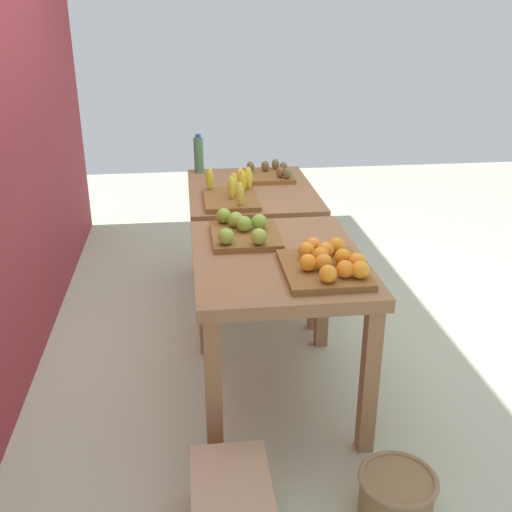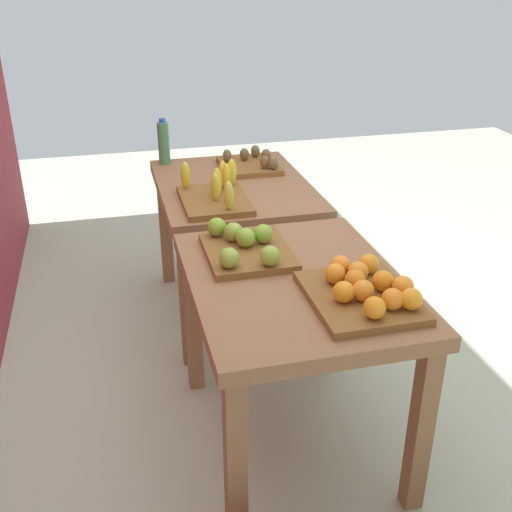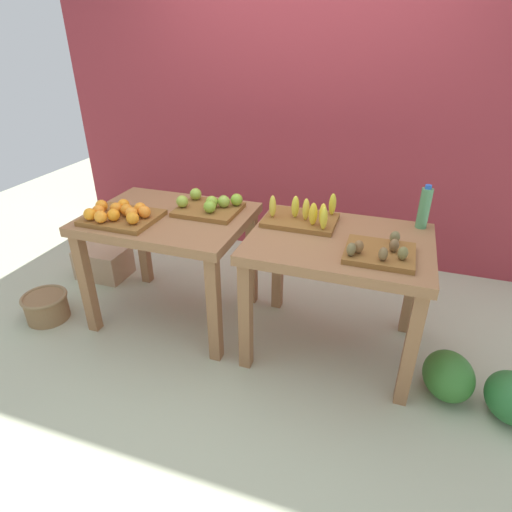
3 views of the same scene
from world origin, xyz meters
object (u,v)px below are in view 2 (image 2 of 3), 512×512
at_px(display_table_right, 234,204).
at_px(water_bottle, 164,143).
at_px(banana_crate, 216,194).
at_px(orange_bin, 364,290).
at_px(watermelon_pile, 242,229).
at_px(apple_bin, 246,247).
at_px(display_table_left, 294,304).
at_px(kiwi_bin, 251,164).

relative_size(display_table_right, water_bottle, 3.89).
bearing_deg(banana_crate, orange_bin, -163.27).
relative_size(display_table_right, watermelon_pile, 1.57).
distance_m(apple_bin, watermelon_pile, 1.90).
xyz_separation_m(display_table_right, watermelon_pile, (0.85, -0.23, -0.54)).
xyz_separation_m(display_table_left, orange_bin, (-0.22, -0.18, 0.16)).
bearing_deg(display_table_left, apple_bin, 30.59).
bearing_deg(display_table_right, water_bottle, 36.02).
bearing_deg(water_bottle, display_table_left, -168.46).
height_order(display_table_left, watermelon_pile, display_table_left).
distance_m(orange_bin, watermelon_pile, 2.30).
xyz_separation_m(orange_bin, banana_crate, (1.09, 0.33, 0.00)).
distance_m(display_table_right, water_bottle, 0.59).
height_order(display_table_left, orange_bin, orange_bin).
bearing_deg(banana_crate, display_table_right, -29.61).
height_order(orange_bin, watermelon_pile, orange_bin).
height_order(banana_crate, watermelon_pile, banana_crate).
relative_size(kiwi_bin, watermelon_pile, 0.54).
bearing_deg(display_table_left, watermelon_pile, -6.74).
bearing_deg(apple_bin, display_table_right, -8.95).
xyz_separation_m(display_table_right, water_bottle, (0.44, 0.32, 0.24)).
height_order(kiwi_bin, watermelon_pile, kiwi_bin).
distance_m(display_table_left, apple_bin, 0.32).
xyz_separation_m(kiwi_bin, water_bottle, (0.21, 0.47, 0.10)).
xyz_separation_m(apple_bin, kiwi_bin, (1.11, -0.29, -0.01)).
relative_size(display_table_right, banana_crate, 2.36).
bearing_deg(banana_crate, water_bottle, 14.19).
height_order(display_table_right, water_bottle, water_bottle).
xyz_separation_m(display_table_left, watermelon_pile, (1.97, -0.23, -0.54)).
xyz_separation_m(display_table_right, orange_bin, (-1.34, -0.18, 0.16)).
height_order(orange_bin, banana_crate, banana_crate).
bearing_deg(orange_bin, display_table_right, 7.82).
distance_m(display_table_left, orange_bin, 0.33).
bearing_deg(kiwi_bin, banana_crate, 148.50).
height_order(apple_bin, water_bottle, water_bottle).
bearing_deg(apple_bin, watermelon_pile, -12.12).
xyz_separation_m(banana_crate, kiwi_bin, (0.48, -0.30, -0.02)).
relative_size(display_table_left, apple_bin, 2.45).
relative_size(banana_crate, water_bottle, 1.65).
height_order(orange_bin, water_bottle, water_bottle).
xyz_separation_m(display_table_left, kiwi_bin, (1.35, -0.15, 0.15)).
height_order(display_table_left, banana_crate, banana_crate).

